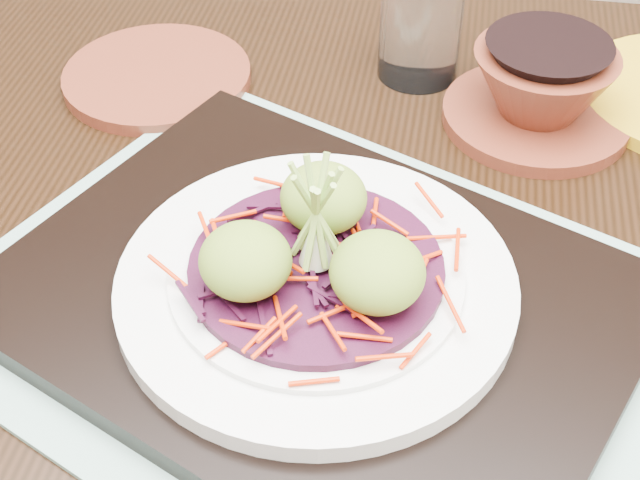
# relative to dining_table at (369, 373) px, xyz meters

# --- Properties ---
(dining_table) EXTENTS (1.36, 0.94, 0.82)m
(dining_table) POSITION_rel_dining_table_xyz_m (0.00, 0.00, 0.00)
(dining_table) COLOR black
(dining_table) RESTS_ON ground
(placemat) EXTENTS (0.58, 0.53, 0.00)m
(placemat) POSITION_rel_dining_table_xyz_m (-0.04, -0.04, 0.11)
(placemat) COLOR gray
(placemat) RESTS_ON dining_table
(serving_tray) EXTENTS (0.50, 0.45, 0.02)m
(serving_tray) POSITION_rel_dining_table_xyz_m (-0.04, -0.04, 0.12)
(serving_tray) COLOR black
(serving_tray) RESTS_ON placemat
(white_plate) EXTENTS (0.26, 0.26, 0.02)m
(white_plate) POSITION_rel_dining_table_xyz_m (-0.04, -0.04, 0.14)
(white_plate) COLOR white
(white_plate) RESTS_ON serving_tray
(cabbage_bed) EXTENTS (0.17, 0.17, 0.01)m
(cabbage_bed) POSITION_rel_dining_table_xyz_m (-0.04, -0.04, 0.15)
(cabbage_bed) COLOR #390B25
(cabbage_bed) RESTS_ON white_plate
(carrot_julienne) EXTENTS (0.20, 0.20, 0.01)m
(carrot_julienne) POSITION_rel_dining_table_xyz_m (-0.04, -0.04, 0.16)
(carrot_julienne) COLOR red
(carrot_julienne) RESTS_ON cabbage_bed
(guacamole_scoops) EXTENTS (0.14, 0.13, 0.05)m
(guacamole_scoops) POSITION_rel_dining_table_xyz_m (-0.04, -0.04, 0.18)
(guacamole_scoops) COLOR olive
(guacamole_scoops) RESTS_ON cabbage_bed
(scallion_garnish) EXTENTS (0.06, 0.06, 0.09)m
(scallion_garnish) POSITION_rel_dining_table_xyz_m (-0.04, -0.04, 0.20)
(scallion_garnish) COLOR #8BB448
(scallion_garnish) RESTS_ON cabbage_bed
(terracotta_side_plate) EXTENTS (0.18, 0.18, 0.01)m
(terracotta_side_plate) POSITION_rel_dining_table_xyz_m (-0.22, 0.22, 0.11)
(terracotta_side_plate) COLOR #5B2315
(terracotta_side_plate) RESTS_ON dining_table
(water_glass) EXTENTS (0.09, 0.09, 0.10)m
(water_glass) POSITION_rel_dining_table_xyz_m (0.02, 0.27, 0.16)
(water_glass) COLOR white
(water_glass) RESTS_ON dining_table
(terracotta_bowl_set) EXTENTS (0.21, 0.21, 0.07)m
(terracotta_bowl_set) POSITION_rel_dining_table_xyz_m (0.12, 0.20, 0.14)
(terracotta_bowl_set) COLOR #5B2315
(terracotta_bowl_set) RESTS_ON dining_table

